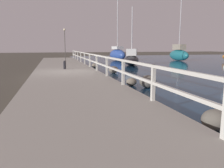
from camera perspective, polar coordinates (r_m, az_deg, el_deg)
name	(u,v)px	position (r m, az deg, el deg)	size (l,w,h in m)	color
ground_plane	(67,77)	(13.74, -11.73, 1.91)	(120.00, 120.00, 0.00)	#4C473D
dock_walkway	(67,74)	(13.72, -11.75, 2.56)	(3.97, 36.00, 0.31)	#9E998E
railing	(97,60)	(13.88, -4.03, 6.32)	(0.10, 32.50, 1.01)	silver
boulder_near_dock	(148,82)	(9.83, 9.36, 0.63)	(0.76, 0.68, 0.57)	#666056
boulder_mid_strip	(95,65)	(19.36, -4.58, 4.86)	(0.50, 0.45, 0.38)	slate
boulder_far_strip	(131,82)	(10.27, 5.09, 0.56)	(0.50, 0.45, 0.38)	slate
boulder_upstream	(216,120)	(5.32, 25.50, -8.48)	(0.64, 0.57, 0.48)	#666056
boulder_downstream	(114,70)	(15.04, 0.41, 3.74)	(0.67, 0.60, 0.50)	slate
mooring_bollard	(65,65)	(15.25, -12.28, 4.93)	(0.18, 0.18, 0.58)	black
dock_lamp	(65,40)	(22.44, -12.24, 11.26)	(0.22, 0.22, 3.27)	#514C47
sailboat_blue	(117,54)	(28.95, 1.42, 7.78)	(2.00, 3.82, 7.64)	#2D4C9E
sailboat_black	(132,59)	(22.03, 5.15, 6.54)	(3.23, 4.99, 5.62)	black
sailboat_teal	(179,54)	(30.26, 17.03, 7.52)	(1.48, 4.55, 7.90)	#1E707A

